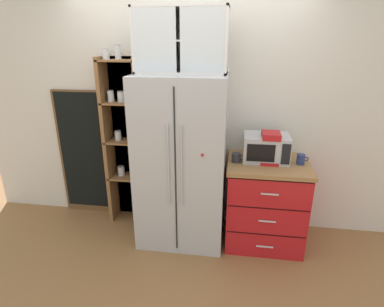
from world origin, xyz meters
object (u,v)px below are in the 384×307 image
object	(u,v)px
microwave	(266,148)
mug_navy	(301,159)
bottle_amber	(269,151)
coffee_maker	(270,147)
refrigerator	(182,161)
mug_charcoal	(236,158)
chalkboard_menu	(84,154)

from	to	relation	value
microwave	mug_navy	size ratio (longest dim) A/B	3.92
bottle_amber	mug_navy	bearing A→B (deg)	-5.98
coffee_maker	mug_navy	size ratio (longest dim) A/B	2.76
refrigerator	mug_charcoal	bearing A→B (deg)	-1.33
refrigerator	microwave	distance (m)	0.85
refrigerator	chalkboard_menu	xyz separation A→B (m)	(-1.25, 0.33, -0.11)
mug_navy	refrigerator	bearing A→B (deg)	-179.05
mug_navy	chalkboard_menu	xyz separation A→B (m)	(-2.40, 0.31, -0.19)
refrigerator	microwave	xyz separation A→B (m)	(0.83, 0.08, 0.16)
coffee_maker	mug_charcoal	world-z (taller)	coffee_maker
bottle_amber	chalkboard_menu	distance (m)	2.14
coffee_maker	bottle_amber	size ratio (longest dim) A/B	1.28
microwave	chalkboard_menu	world-z (taller)	chalkboard_menu
chalkboard_menu	mug_charcoal	bearing A→B (deg)	-10.77
microwave	coffee_maker	world-z (taller)	coffee_maker
microwave	mug_charcoal	world-z (taller)	microwave
mug_charcoal	bottle_amber	distance (m)	0.33
microwave	chalkboard_menu	distance (m)	2.11
refrigerator	bottle_amber	size ratio (longest dim) A/B	7.20
microwave	bottle_amber	world-z (taller)	microwave
mug_navy	mug_charcoal	world-z (taller)	mug_navy
refrigerator	coffee_maker	xyz separation A→B (m)	(0.86, 0.03, 0.18)
microwave	bottle_amber	bearing A→B (deg)	-40.97
mug_navy	bottle_amber	world-z (taller)	bottle_amber
refrigerator	mug_navy	size ratio (longest dim) A/B	15.48
refrigerator	bottle_amber	world-z (taller)	refrigerator
mug_charcoal	chalkboard_menu	bearing A→B (deg)	169.23
microwave	mug_navy	world-z (taller)	microwave
coffee_maker	microwave	bearing A→B (deg)	125.45
mug_navy	mug_charcoal	xyz separation A→B (m)	(-0.62, -0.03, -0.01)
microwave	mug_navy	distance (m)	0.35
coffee_maker	mug_navy	xyz separation A→B (m)	(0.30, -0.02, -0.11)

